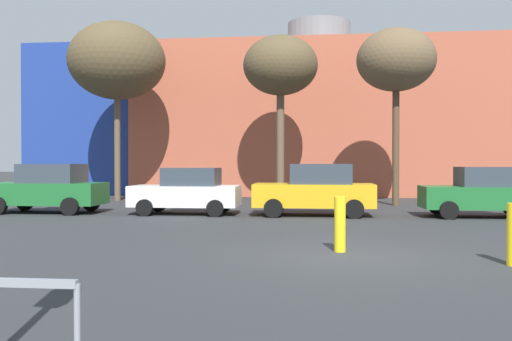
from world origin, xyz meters
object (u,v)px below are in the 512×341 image
(bare_tree_1, at_px, (117,61))
(bollard_yellow_1, at_px, (340,224))
(parked_car_1, at_px, (187,191))
(parked_car_2, at_px, (316,190))
(parked_car_0, at_px, (48,188))
(bare_tree_2, at_px, (280,67))
(parked_car_3, at_px, (483,192))
(bare_tree_0, at_px, (396,61))

(bare_tree_1, relative_size, bollard_yellow_1, 7.61)
(parked_car_1, bearing_deg, parked_car_2, -180.00)
(parked_car_0, height_order, bare_tree_2, bare_tree_2)
(parked_car_3, xyz_separation_m, bare_tree_0, (-2.26, 4.99, 5.49))
(bare_tree_1, bearing_deg, bare_tree_0, -7.67)
(parked_car_3, xyz_separation_m, bare_tree_2, (-7.45, 6.40, 5.58))
(parked_car_2, xyz_separation_m, parked_car_3, (5.78, -0.00, -0.05))
(parked_car_1, relative_size, parked_car_3, 0.98)
(parked_car_0, distance_m, parked_car_3, 15.82)
(parked_car_0, xyz_separation_m, bare_tree_0, (13.56, 4.99, 5.44))
(parked_car_3, relative_size, bollard_yellow_1, 3.45)
(parked_car_1, xyz_separation_m, bare_tree_0, (8.20, 4.99, 5.51))
(parked_car_2, bearing_deg, parked_car_1, 0.00)
(parked_car_2, relative_size, bare_tree_1, 0.48)
(bare_tree_0, bearing_deg, bare_tree_2, 164.82)
(parked_car_0, xyz_separation_m, parked_car_2, (10.04, 0.00, 0.00))
(parked_car_1, distance_m, bare_tree_2, 9.02)
(bare_tree_1, xyz_separation_m, bollard_yellow_1, (10.37, -14.79, -6.37))
(bare_tree_1, xyz_separation_m, bare_tree_2, (8.19, -0.39, -0.51))
(parked_car_2, relative_size, bare_tree_0, 0.55)
(parked_car_2, height_order, bare_tree_0, bare_tree_0)
(parked_car_0, height_order, parked_car_3, parked_car_0)
(parked_car_0, relative_size, parked_car_3, 1.06)
(bare_tree_0, bearing_deg, parked_car_1, -148.66)
(parked_car_0, bearing_deg, bare_tree_2, -142.60)
(parked_car_2, bearing_deg, bare_tree_0, -125.13)
(parked_car_1, bearing_deg, bare_tree_2, -115.26)
(bollard_yellow_1, bearing_deg, bare_tree_1, 125.04)
(parked_car_2, bearing_deg, bare_tree_1, -34.59)
(parked_car_0, relative_size, bare_tree_1, 0.48)
(bare_tree_0, bearing_deg, parked_car_2, -125.13)
(parked_car_1, bearing_deg, bare_tree_1, -52.75)
(bare_tree_2, xyz_separation_m, bollard_yellow_1, (2.18, -14.39, -5.86))
(bollard_yellow_1, bearing_deg, bare_tree_2, 98.63)
(parked_car_3, xyz_separation_m, bare_tree_1, (-15.63, 6.80, 6.08))
(bare_tree_1, bearing_deg, parked_car_2, -34.59)
(bare_tree_0, bearing_deg, parked_car_3, -65.61)
(parked_car_0, height_order, bollard_yellow_1, parked_car_0)
(parked_car_1, height_order, bollard_yellow_1, parked_car_1)
(parked_car_1, distance_m, bollard_yellow_1, 9.54)
(parked_car_3, relative_size, bare_tree_0, 0.52)
(parked_car_1, distance_m, parked_car_2, 4.69)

